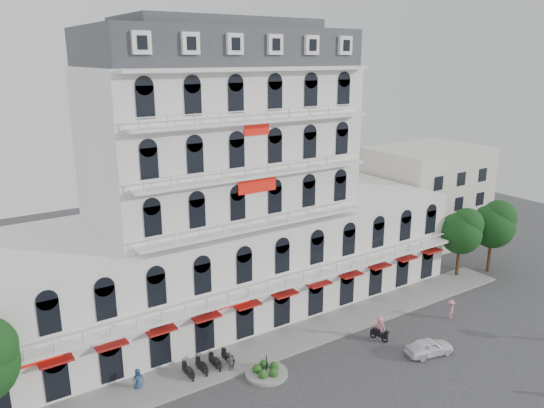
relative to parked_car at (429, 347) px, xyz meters
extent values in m
plane|color=#38383A|center=(-9.22, -1.20, -0.66)|extent=(120.00, 120.00, 0.00)
cube|color=gray|center=(-9.22, 7.80, -0.58)|extent=(53.00, 4.00, 0.16)
cube|color=silver|center=(-9.22, 16.80, 3.84)|extent=(45.00, 14.00, 9.00)
cube|color=silver|center=(-9.22, 16.80, 14.84)|extent=(22.00, 12.00, 13.00)
cube|color=#2D3035|center=(-9.22, 16.80, 22.84)|extent=(21.56, 11.76, 3.00)
cube|color=#2D3035|center=(-9.22, 16.80, 24.74)|extent=(15.84, 8.64, 0.80)
cube|color=#A81914|center=(-9.22, 9.30, 2.84)|extent=(40.50, 1.00, 0.15)
cube|color=red|center=(-9.22, 10.68, 12.34)|extent=(3.50, 0.10, 1.40)
cube|color=beige|center=(20.78, 18.80, 5.34)|extent=(14.00, 10.00, 12.00)
cylinder|color=gray|center=(-12.22, 4.80, -0.54)|extent=(3.20, 3.20, 0.24)
cylinder|color=black|center=(-12.22, 4.80, 0.24)|extent=(0.08, 0.08, 1.40)
sphere|color=#25501A|center=(-11.52, 4.80, -0.21)|extent=(0.70, 0.70, 0.70)
sphere|color=#25501A|center=(-12.00, 5.47, -0.21)|extent=(0.70, 0.70, 0.70)
sphere|color=#25501A|center=(-12.78, 5.22, -0.21)|extent=(0.70, 0.70, 0.70)
sphere|color=#25501A|center=(-12.80, 4.40, -0.21)|extent=(0.70, 0.70, 0.70)
sphere|color=#25501A|center=(-12.02, 4.13, -0.21)|extent=(0.70, 0.70, 0.70)
cylinder|color=#382314|center=(14.78, 8.80, 1.05)|extent=(0.36, 0.36, 3.43)
sphere|color=black|center=(14.78, 8.80, 4.17)|extent=(4.37, 4.37, 4.37)
sphere|color=black|center=(15.28, 8.50, 5.19)|extent=(3.43, 3.43, 3.43)
sphere|color=black|center=(14.38, 9.10, 4.80)|extent=(3.12, 3.12, 3.12)
cylinder|color=#382314|center=(18.78, 7.80, 1.16)|extent=(0.36, 0.36, 3.65)
sphere|color=black|center=(18.78, 7.80, 4.48)|extent=(4.65, 4.65, 4.65)
sphere|color=black|center=(19.28, 7.50, 5.56)|extent=(3.65, 3.65, 3.65)
sphere|color=black|center=(18.38, 8.10, 5.15)|extent=(3.32, 3.32, 3.32)
imported|color=white|center=(0.00, 0.00, 0.00)|extent=(4.16, 2.46, 1.33)
cube|color=black|center=(-1.70, 3.80, -0.11)|extent=(0.75, 1.54, 0.35)
torus|color=black|center=(-1.55, 3.27, -0.38)|extent=(0.28, 0.61, 0.60)
torus|color=black|center=(-1.85, 4.33, -0.38)|extent=(0.28, 0.61, 0.60)
imported|color=pink|center=(-1.70, 3.80, 0.65)|extent=(0.92, 1.24, 1.72)
imported|color=navy|center=(-20.76, 8.30, 0.15)|extent=(0.88, 0.66, 1.63)
imported|color=slate|center=(-14.23, 6.59, 0.10)|extent=(0.95, 0.51, 1.53)
imported|color=pink|center=(6.29, 2.94, 0.25)|extent=(1.35, 1.24, 1.82)
camera|label=1|loc=(-30.97, -24.09, 22.13)|focal=35.00mm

